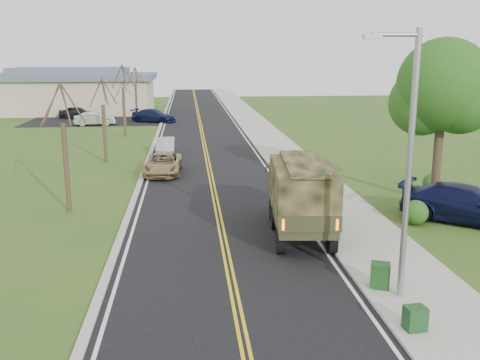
{
  "coord_description": "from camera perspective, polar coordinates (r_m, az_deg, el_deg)",
  "views": [
    {
      "loc": [
        -1.32,
        -15.0,
        7.28
      ],
      "look_at": [
        0.95,
        8.13,
        1.8
      ],
      "focal_mm": 40.0,
      "sensor_mm": 36.0,
      "label": 1
    }
  ],
  "objects": [
    {
      "name": "leafy_tree",
      "position": [
        27.94,
        20.84,
        8.75
      ],
      "size": [
        4.83,
        4.5,
        8.1
      ],
      "color": "#38281C",
      "rests_on": "ground"
    },
    {
      "name": "sidewalk_right",
      "position": [
        55.95,
        1.87,
        5.83
      ],
      "size": [
        3.2,
        120.0,
        0.1
      ],
      "primitive_type": "cube",
      "color": "#9E998E",
      "rests_on": "ground"
    },
    {
      "name": "curb_right",
      "position": [
        55.75,
        0.07,
        5.83
      ],
      "size": [
        0.3,
        120.0,
        0.12
      ],
      "primitive_type": "cube",
      "color": "#9E998E",
      "rests_on": "ground"
    },
    {
      "name": "bare_tree_a",
      "position": [
        26.06,
        -18.11,
        2.31
      ],
      "size": [
        1.93,
        2.26,
        6.08
      ],
      "color": "#38281C",
      "rests_on": "ground"
    },
    {
      "name": "bare_tree_b",
      "position": [
        37.75,
        -14.28,
        5.54
      ],
      "size": [
        1.83,
        2.14,
        5.73
      ],
      "color": "#38281C",
      "rests_on": "ground"
    },
    {
      "name": "road",
      "position": [
        55.5,
        -4.21,
        5.7
      ],
      "size": [
        8.0,
        120.0,
        0.01
      ],
      "primitive_type": "cube",
      "color": "black",
      "rests_on": "ground"
    },
    {
      "name": "curb_left",
      "position": [
        55.55,
        -8.52,
        5.64
      ],
      "size": [
        0.3,
        120.0,
        0.1
      ],
      "primitive_type": "cube",
      "color": "#9E998E",
      "rests_on": "ground"
    },
    {
      "name": "ground",
      "position": [
        16.73,
        -0.53,
        -12.54
      ],
      "size": [
        160.0,
        160.0,
        0.0
      ],
      "primitive_type": "plane",
      "color": "#2B551C",
      "rests_on": "ground"
    },
    {
      "name": "utility_box_near",
      "position": [
        17.64,
        14.71,
        -9.81
      ],
      "size": [
        0.74,
        0.68,
        0.8
      ],
      "primitive_type": "cube",
      "rotation": [
        0.0,
        0.0,
        -0.36
      ],
      "color": "#174017",
      "rests_on": "sidewalk_right"
    },
    {
      "name": "lot_car_navy",
      "position": [
        59.73,
        -9.17,
        6.79
      ],
      "size": [
        5.3,
        3.65,
        1.42
      ],
      "primitive_type": "imported",
      "rotation": [
        0.0,
        0.0,
        1.2
      ],
      "color": "#0F1638",
      "rests_on": "ground"
    },
    {
      "name": "lot_car_silver",
      "position": [
        58.36,
        -15.25,
        6.32
      ],
      "size": [
        4.37,
        2.16,
        1.38
      ],
      "primitive_type": "imported",
      "rotation": [
        0.0,
        0.0,
        1.74
      ],
      "color": "#ACACB0",
      "rests_on": "ground"
    },
    {
      "name": "pickup_navy",
      "position": [
        25.67,
        23.03,
        -2.39
      ],
      "size": [
        5.91,
        5.25,
        1.64
      ],
      "primitive_type": "imported",
      "rotation": [
        0.0,
        0.0,
        0.92
      ],
      "color": "black",
      "rests_on": "ground"
    },
    {
      "name": "sedan_silver",
      "position": [
        40.16,
        -7.94,
        3.59
      ],
      "size": [
        1.31,
        3.74,
        1.23
      ],
      "primitive_type": "imported",
      "rotation": [
        0.0,
        0.0,
        -0.0
      ],
      "color": "#B4B4B9",
      "rests_on": "ground"
    },
    {
      "name": "bare_tree_c",
      "position": [
        49.54,
        -12.28,
        7.75
      ],
      "size": [
        2.04,
        2.39,
        6.42
      ],
      "color": "#38281C",
      "rests_on": "ground"
    },
    {
      "name": "suv_champagne",
      "position": [
        33.54,
        -8.21,
        1.73
      ],
      "size": [
        2.43,
        4.8,
        1.3
      ],
      "primitive_type": "imported",
      "rotation": [
        0.0,
        0.0,
        -0.06
      ],
      "color": "#A2865B",
      "rests_on": "ground"
    },
    {
      "name": "commercial_building",
      "position": [
        72.62,
        -17.47,
        9.04
      ],
      "size": [
        25.5,
        21.5,
        5.65
      ],
      "color": "tan",
      "rests_on": "ground"
    },
    {
      "name": "street_light",
      "position": [
        16.04,
        17.34,
        2.42
      ],
      "size": [
        1.65,
        0.22,
        8.0
      ],
      "color": "gray",
      "rests_on": "ground"
    },
    {
      "name": "lot_car_dark",
      "position": [
        65.32,
        -16.97,
        6.91
      ],
      "size": [
        4.26,
        2.13,
        1.39
      ],
      "primitive_type": "imported",
      "rotation": [
        0.0,
        0.0,
        1.45
      ],
      "color": "black",
      "rests_on": "ground"
    },
    {
      "name": "military_truck",
      "position": [
        21.88,
        6.46,
        -1.22
      ],
      "size": [
        2.8,
        6.61,
        3.21
      ],
      "rotation": [
        0.0,
        0.0,
        -0.09
      ],
      "color": "black",
      "rests_on": "ground"
    },
    {
      "name": "utility_box_far",
      "position": [
        15.43,
        18.17,
        -13.83
      ],
      "size": [
        0.59,
        0.5,
        0.65
      ],
      "primitive_type": "cube",
      "rotation": [
        0.0,
        0.0,
        0.1
      ],
      "color": "#17411B",
      "rests_on": "sidewalk_right"
    },
    {
      "name": "bare_tree_d",
      "position": [
        61.45,
        -11.02,
        8.61
      ],
      "size": [
        1.88,
        2.2,
        5.91
      ],
      "color": "#38281C",
      "rests_on": "ground"
    }
  ]
}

